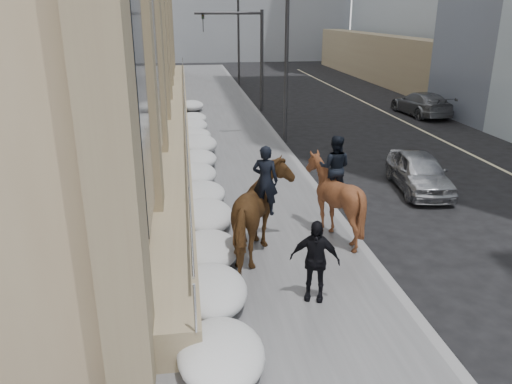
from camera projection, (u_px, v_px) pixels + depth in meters
ground at (280, 304)px, 10.63m from camera, size 140.00×140.00×0.00m
sidewalk at (233, 166)px, 19.92m from camera, size 5.00×80.00×0.12m
curb at (297, 164)px, 20.27m from camera, size 0.24×80.00×0.12m
lane_line at (477, 157)px, 21.34m from camera, size 0.15×70.00×0.01m
streetlight_mid at (283, 42)px, 22.47m from camera, size 1.71×0.24×8.00m
streetlight_far at (237, 28)px, 41.08m from camera, size 1.71×0.24×8.00m
traffic_signal at (247, 45)px, 30.02m from camera, size 4.10×0.22×6.00m
snow_bank at (199, 172)px, 17.83m from camera, size 1.70×18.10×0.76m
mounted_horse_left at (262, 211)px, 12.10m from camera, size 2.11×2.97×2.80m
mounted_horse_right at (333, 195)px, 13.23m from camera, size 2.36×2.49×2.75m
pedestrian at (315, 260)px, 10.36m from camera, size 1.13×0.76×1.78m
car_silver at (419, 172)px, 17.24m from camera, size 2.08×4.08×1.33m
car_grey at (421, 104)px, 29.80m from camera, size 2.29×4.95×1.40m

